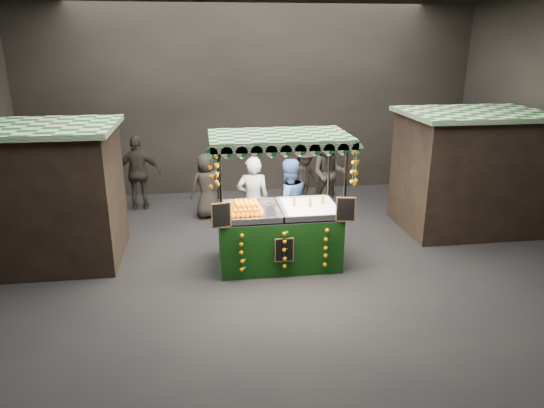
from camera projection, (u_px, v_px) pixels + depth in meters
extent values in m
plane|color=black|center=(281.00, 267.00, 9.31)|extent=(12.00, 12.00, 0.00)
cube|color=black|center=(252.00, 100.00, 13.20)|extent=(12.00, 0.10, 5.00)
cube|color=black|center=(387.00, 255.00, 3.82)|extent=(12.00, 0.10, 5.00)
cube|color=black|center=(39.00, 198.00, 9.25)|extent=(2.80, 2.00, 2.50)
cube|color=#13581F|center=(29.00, 128.00, 8.83)|extent=(3.00, 2.20, 0.10)
cube|color=black|center=(468.00, 173.00, 10.91)|extent=(2.80, 2.00, 2.50)
cube|color=#13581F|center=(476.00, 113.00, 10.50)|extent=(3.00, 2.20, 0.10)
cube|color=black|center=(279.00, 239.00, 9.31)|extent=(2.19, 1.20, 1.00)
cube|color=silver|center=(279.00, 213.00, 9.15)|extent=(2.19, 1.20, 0.04)
cylinder|color=black|center=(222.00, 217.00, 8.41)|extent=(0.05, 0.05, 2.39)
cylinder|color=black|center=(344.00, 211.00, 8.70)|extent=(0.05, 0.05, 2.39)
cylinder|color=black|center=(219.00, 197.00, 9.48)|extent=(0.05, 0.05, 2.39)
cylinder|color=black|center=(328.00, 192.00, 9.77)|extent=(0.05, 0.05, 2.39)
cube|color=#13581F|center=(279.00, 136.00, 8.70)|extent=(2.44, 1.45, 0.08)
cube|color=white|center=(311.00, 208.00, 9.21)|extent=(0.98, 1.08, 0.08)
cube|color=black|center=(221.00, 215.00, 8.34)|extent=(0.34, 0.09, 0.44)
cube|color=black|center=(346.00, 209.00, 8.63)|extent=(0.34, 0.09, 0.44)
cube|color=black|center=(284.00, 250.00, 8.70)|extent=(0.34, 0.02, 0.44)
imported|color=gray|center=(253.00, 200.00, 10.18)|extent=(0.70, 0.48, 1.82)
imported|color=navy|center=(288.00, 203.00, 10.03)|extent=(1.02, 0.87, 1.82)
imported|color=black|center=(77.00, 186.00, 11.08)|extent=(0.82, 0.74, 1.88)
imported|color=#2D2924|center=(329.00, 174.00, 12.09)|extent=(1.03, 0.88, 1.85)
imported|color=#2B2723|center=(139.00, 173.00, 12.19)|extent=(1.09, 0.48, 1.84)
imported|color=black|center=(305.00, 177.00, 12.38)|extent=(1.14, 0.96, 1.54)
imported|color=black|center=(206.00, 186.00, 11.67)|extent=(0.88, 0.73, 1.53)
imported|color=#2C2824|center=(453.00, 184.00, 11.82)|extent=(0.87, 1.48, 1.52)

